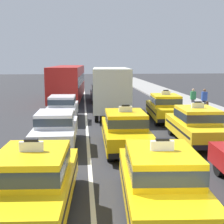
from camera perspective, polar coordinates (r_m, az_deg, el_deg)
lane_stripe_left_center at (r=25.13m, az=-4.94°, el=0.86°), size 0.14×80.00×0.01m
lane_stripe_center_right at (r=25.36m, az=2.31°, el=0.97°), size 0.14×80.00×0.01m
sidewalk_curb at (r=22.11m, az=18.67°, el=-0.63°), size 4.00×90.00×0.15m
taxi_left_nearest at (r=8.00m, az=-14.20°, el=-12.19°), size 2.08×4.66×1.96m
sedan_left_second at (r=13.85m, az=-10.35°, el=-2.90°), size 1.85×4.34×1.58m
sedan_left_third at (r=19.76m, az=-9.10°, el=0.87°), size 1.91×4.36×1.58m
bus_left_fourth at (r=29.32m, az=-8.07°, el=5.62°), size 3.07×11.31×3.22m
taxi_center_nearest at (r=7.93m, az=8.92°, el=-12.21°), size 2.11×4.67×1.96m
taxi_center_second at (r=13.17m, az=2.43°, el=-3.26°), size 1.92×4.60×1.96m
box_truck_center_third at (r=21.29m, az=-0.27°, el=4.13°), size 2.58×7.07×3.27m
sedan_center_fourth at (r=28.77m, az=-2.14°, el=3.69°), size 1.76×4.30×1.58m
taxi_right_second at (r=14.72m, az=15.24°, el=-2.22°), size 1.97×4.62×1.96m
taxi_right_third at (r=19.76m, az=9.74°, el=0.94°), size 2.11×4.67×1.96m
pedestrian_near_crosswalk at (r=22.45m, az=16.64°, el=1.99°), size 0.47×0.24×1.67m
pedestrian_mid_block at (r=23.18m, az=14.70°, el=2.24°), size 0.36×0.24×1.61m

